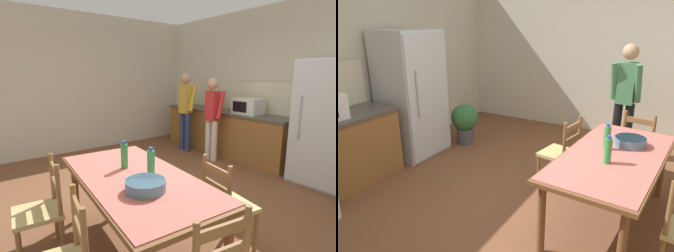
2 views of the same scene
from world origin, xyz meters
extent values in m
plane|color=brown|center=(0.00, 0.00, 0.00)|extent=(8.32, 8.32, 0.00)
cube|color=beige|center=(3.26, 0.00, 1.45)|extent=(0.12, 5.20, 2.90)
cube|color=silver|center=(0.81, 2.20, 0.93)|extent=(0.85, 0.68, 1.87)
cube|color=silver|center=(0.81, 1.85, 0.93)|extent=(0.82, 0.02, 1.79)
cylinder|color=#A5AAB2|center=(0.56, 1.83, 1.03)|extent=(0.02, 0.02, 0.65)
cylinder|color=brown|center=(-0.43, -1.14, 0.36)|extent=(0.07, 0.07, 0.71)
cylinder|color=brown|center=(1.22, -1.27, 0.36)|extent=(0.07, 0.07, 0.71)
cylinder|color=brown|center=(-0.37, -0.44, 0.36)|extent=(0.07, 0.07, 0.71)
cylinder|color=brown|center=(1.28, -0.58, 0.36)|extent=(0.07, 0.07, 0.71)
cube|color=brown|center=(0.43, -0.86, 0.73)|extent=(1.93, 1.05, 0.04)
cube|color=#D1665B|center=(0.43, -0.86, 0.75)|extent=(1.85, 1.00, 0.01)
cylinder|color=green|center=(0.19, -0.84, 0.88)|extent=(0.07, 0.07, 0.24)
cylinder|color=#2D51B2|center=(0.19, -0.84, 1.01)|extent=(0.04, 0.04, 0.03)
cylinder|color=green|center=(0.53, -0.75, 0.88)|extent=(0.07, 0.07, 0.24)
cylinder|color=#2D51B2|center=(0.53, -0.75, 1.01)|extent=(0.04, 0.04, 0.03)
cylinder|color=slate|center=(0.74, -0.95, 0.80)|extent=(0.32, 0.32, 0.09)
cylinder|color=slate|center=(0.74, -0.95, 0.84)|extent=(0.31, 0.31, 0.02)
cylinder|color=olive|center=(0.14, -1.45, 0.21)|extent=(0.04, 0.04, 0.41)
cylinder|color=olive|center=(-0.22, -1.41, 0.68)|extent=(0.04, 0.04, 0.46)
cube|color=olive|center=(-0.04, -1.43, 0.66)|extent=(0.36, 0.06, 0.07)
cylinder|color=olive|center=(1.82, -1.17, 0.21)|extent=(0.04, 0.04, 0.41)
cylinder|color=olive|center=(1.88, -0.82, 0.21)|extent=(0.04, 0.04, 0.41)
cylinder|color=olive|center=(1.48, -1.11, 0.21)|extent=(0.04, 0.04, 0.41)
cylinder|color=olive|center=(1.55, -0.76, 0.21)|extent=(0.04, 0.04, 0.41)
cube|color=tan|center=(1.68, -0.96, 0.43)|extent=(0.47, 0.48, 0.04)
cylinder|color=olive|center=(1.48, -1.11, 0.68)|extent=(0.04, 0.04, 0.46)
cylinder|color=olive|center=(1.55, -0.76, 0.68)|extent=(0.04, 0.04, 0.46)
cube|color=olive|center=(1.51, -0.93, 0.81)|extent=(0.09, 0.36, 0.07)
cube|color=olive|center=(1.51, -0.93, 0.66)|extent=(0.09, 0.36, 0.07)
cylinder|color=olive|center=(1.11, 0.02, 0.21)|extent=(0.04, 0.04, 0.41)
cylinder|color=olive|center=(0.76, 0.08, 0.21)|extent=(0.04, 0.04, 0.41)
cylinder|color=olive|center=(1.06, -0.32, 0.21)|extent=(0.04, 0.04, 0.41)
cylinder|color=olive|center=(0.70, -0.25, 0.21)|extent=(0.04, 0.04, 0.41)
cube|color=tan|center=(0.91, -0.12, 0.43)|extent=(0.48, 0.47, 0.04)
cylinder|color=olive|center=(1.06, -0.32, 0.68)|extent=(0.04, 0.04, 0.46)
cylinder|color=olive|center=(0.70, -0.25, 0.68)|extent=(0.04, 0.04, 0.46)
cube|color=olive|center=(0.88, -0.29, 0.81)|extent=(0.36, 0.09, 0.07)
cube|color=olive|center=(0.88, -0.29, 0.66)|extent=(0.36, 0.09, 0.07)
cylinder|color=black|center=(2.20, -0.71, 0.42)|extent=(0.13, 0.13, 0.84)
cylinder|color=black|center=(2.21, -0.55, 0.42)|extent=(0.13, 0.13, 0.84)
cube|color=#478456|center=(2.21, -0.63, 1.13)|extent=(0.21, 0.25, 0.59)
sphere|color=tan|center=(2.21, -0.63, 1.58)|extent=(0.22, 0.22, 0.22)
cylinder|color=#478456|center=(2.12, -0.79, 1.16)|extent=(0.23, 0.12, 0.56)
cylinder|color=#478456|center=(2.15, -0.46, 1.16)|extent=(0.23, 0.12, 0.56)
cylinder|color=#4C4C51|center=(1.52, 1.76, 0.13)|extent=(0.28, 0.28, 0.26)
sphere|color=#337038|center=(1.52, 1.76, 0.45)|extent=(0.44, 0.44, 0.44)
camera|label=1|loc=(2.36, -1.97, 1.66)|focal=28.00mm
camera|label=2|loc=(-2.67, -1.37, 2.06)|focal=35.00mm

